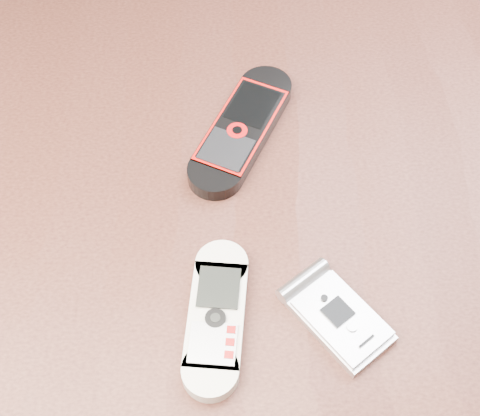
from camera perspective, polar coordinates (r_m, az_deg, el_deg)
name	(u,v)px	position (r m, az deg, el deg)	size (l,w,h in m)	color
table	(235,271)	(0.69, -0.42, -5.43)	(1.20, 0.80, 0.75)	black
nokia_white	(216,316)	(0.54, -2.04, -9.22)	(0.04, 0.14, 0.02)	beige
nokia_black_red	(242,129)	(0.65, 0.14, 6.78)	(0.05, 0.17, 0.02)	black
motorola_razr	(339,317)	(0.54, 8.45, -9.22)	(0.05, 0.09, 0.01)	#BCBCC1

